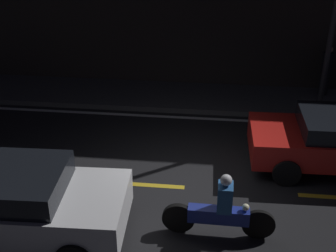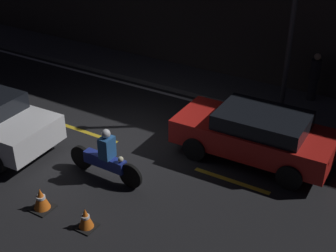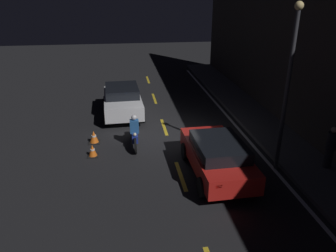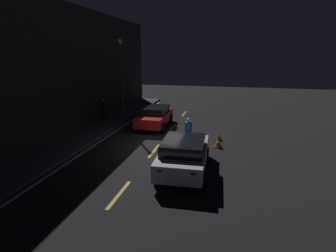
{
  "view_description": "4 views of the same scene",
  "coord_description": "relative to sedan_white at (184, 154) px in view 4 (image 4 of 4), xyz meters",
  "views": [
    {
      "loc": [
        0.59,
        -8.6,
        6.15
      ],
      "look_at": [
        -0.42,
        0.46,
        1.3
      ],
      "focal_mm": 50.0,
      "sensor_mm": 36.0,
      "label": 1
    },
    {
      "loc": [
        7.04,
        -8.84,
        6.78
      ],
      "look_at": [
        1.53,
        0.24,
        0.86
      ],
      "focal_mm": 50.0,
      "sensor_mm": 36.0,
      "label": 2
    },
    {
      "loc": [
        13.31,
        -1.87,
        6.05
      ],
      "look_at": [
        0.58,
        -0.04,
        0.7
      ],
      "focal_mm": 35.0,
      "sensor_mm": 36.0,
      "label": 3
    },
    {
      "loc": [
        -13.25,
        -3.63,
        4.84
      ],
      "look_at": [
        -0.4,
        -0.59,
        1.21
      ],
      "focal_mm": 28.0,
      "sensor_mm": 36.0,
      "label": 4
    }
  ],
  "objects": [
    {
      "name": "ground_plane",
      "position": [
        3.05,
        1.91,
        -0.79
      ],
      "size": [
        56.0,
        56.0,
        0.0
      ],
      "primitive_type": "plane",
      "color": "black"
    },
    {
      "name": "raised_curb",
      "position": [
        3.05,
        6.61,
        -0.71
      ],
      "size": [
        28.0,
        2.02,
        0.16
      ],
      "color": "#424244",
      "rests_on": "ground"
    },
    {
      "name": "building_front",
      "position": [
        3.05,
        7.77,
        3.08
      ],
      "size": [
        28.0,
        0.3,
        7.75
      ],
      "color": "#2D2826",
      "rests_on": "ground"
    },
    {
      "name": "lane_dash_b",
      "position": [
        -2.45,
        1.91,
        -0.79
      ],
      "size": [
        2.0,
        0.14,
        0.01
      ],
      "color": "gold",
      "rests_on": "ground"
    },
    {
      "name": "lane_dash_c",
      "position": [
        2.05,
        1.91,
        -0.79
      ],
      "size": [
        2.0,
        0.14,
        0.01
      ],
      "color": "gold",
      "rests_on": "ground"
    },
    {
      "name": "lane_dash_d",
      "position": [
        6.55,
        1.91,
        -0.79
      ],
      "size": [
        2.0,
        0.14,
        0.01
      ],
      "color": "gold",
      "rests_on": "ground"
    },
    {
      "name": "lane_dash_e",
      "position": [
        11.05,
        1.91,
        -0.79
      ],
      "size": [
        2.0,
        0.14,
        0.01
      ],
      "color": "gold",
      "rests_on": "ground"
    },
    {
      "name": "lane_solid_kerb",
      "position": [
        3.05,
        5.36,
        -0.79
      ],
      "size": [
        25.2,
        0.14,
        0.01
      ],
      "color": "silver",
      "rests_on": "ground"
    },
    {
      "name": "sedan_white",
      "position": [
        0.0,
        0.0,
        0.0
      ],
      "size": [
        4.15,
        2.1,
        1.46
      ],
      "rotation": [
        0.0,
        0.0,
        0.04
      ],
      "color": "silver",
      "rests_on": "ground"
    },
    {
      "name": "taxi_red",
      "position": [
        6.59,
        3.16,
        -0.04
      ],
      "size": [
        4.12,
        1.95,
        1.37
      ],
      "rotation": [
        0.0,
        0.0,
        3.16
      ],
      "color": "red",
      "rests_on": "ground"
    },
    {
      "name": "motorcycle",
      "position": [
        3.82,
        0.43,
        -0.22
      ],
      "size": [
        2.17,
        0.36,
        1.39
      ],
      "rotation": [
        0.0,
        0.0,
        -0.01
      ],
      "color": "black",
      "rests_on": "ground"
    },
    {
      "name": "traffic_cone_near",
      "position": [
        3.33,
        -1.29,
        -0.52
      ],
      "size": [
        0.49,
        0.49,
        0.55
      ],
      "color": "black",
      "rests_on": "ground"
    },
    {
      "name": "traffic_cone_mid",
      "position": [
        4.6,
        -1.26,
        -0.55
      ],
      "size": [
        0.42,
        0.42,
        0.5
      ],
      "color": "black",
      "rests_on": "ground"
    },
    {
      "name": "pedestrian",
      "position": [
        6.95,
        7.17,
        0.16
      ],
      "size": [
        0.34,
        0.34,
        1.56
      ],
      "color": "black",
      "rests_on": "raised_curb"
    },
    {
      "name": "street_lamp",
      "position": [
        6.52,
        5.46,
        2.45
      ],
      "size": [
        0.28,
        0.28,
        5.76
      ],
      "color": "#333338",
      "rests_on": "ground"
    }
  ]
}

